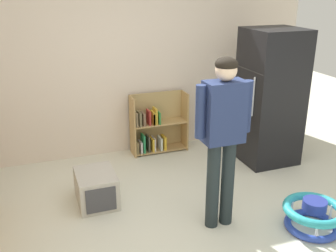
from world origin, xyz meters
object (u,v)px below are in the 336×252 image
(bookshelf, at_px, (155,127))
(baby_walker, at_px, (313,215))
(refrigerator, at_px, (270,97))
(standing_person, at_px, (223,130))
(pet_carrier, at_px, (96,188))

(bookshelf, distance_m, baby_walker, 2.52)
(refrigerator, height_order, baby_walker, refrigerator)
(refrigerator, relative_size, baby_walker, 2.95)
(refrigerator, xyz_separation_m, standing_person, (-1.31, -1.17, 0.14))
(bookshelf, relative_size, pet_carrier, 1.54)
(baby_walker, relative_size, pet_carrier, 1.09)
(refrigerator, distance_m, standing_person, 1.76)
(refrigerator, bearing_deg, bookshelf, 149.69)
(standing_person, bearing_deg, baby_walker, -25.43)
(refrigerator, distance_m, pet_carrier, 2.53)
(standing_person, relative_size, pet_carrier, 3.10)
(standing_person, xyz_separation_m, baby_walker, (0.84, -0.40, -0.87))
(pet_carrier, bearing_deg, baby_walker, -32.44)
(bookshelf, relative_size, standing_person, 0.50)
(refrigerator, height_order, pet_carrier, refrigerator)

